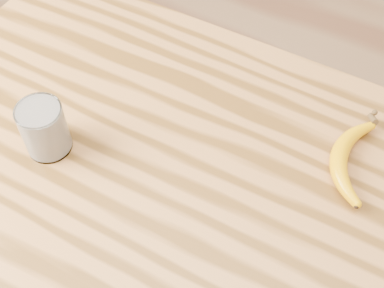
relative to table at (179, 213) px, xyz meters
The scene contains 3 objects.
table is the anchor object (origin of this frame).
smoothie_glass 0.31m from the table, 167.77° to the right, with size 0.08×0.08×0.11m.
banana 0.33m from the table, 36.07° to the left, with size 0.10×0.27×0.03m, color #DD9800, non-canonical shape.
Camera 1 is at (0.28, -0.45, 1.72)m, focal length 50.00 mm.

